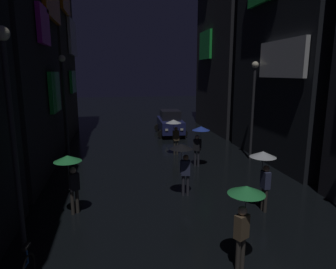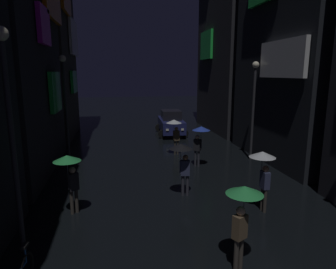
# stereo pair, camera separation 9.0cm
# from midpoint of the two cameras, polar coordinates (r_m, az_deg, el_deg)

# --- Properties ---
(building_left_far) EXTENTS (4.25, 7.20, 16.79)m
(building_left_far) POSITION_cam_midpoint_polar(r_m,az_deg,el_deg) (24.39, -23.29, 19.35)
(building_left_far) COLOR #33302D
(building_left_far) RESTS_ON ground
(building_right_far) EXTENTS (4.25, 8.11, 18.93)m
(building_right_far) POSITION_cam_midpoint_polar(r_m,az_deg,el_deg) (26.45, 13.02, 21.60)
(building_right_far) COLOR #232328
(building_right_far) RESTS_ON ground
(pedestrian_midstreet_left_black) EXTENTS (0.90, 0.90, 2.12)m
(pedestrian_midstreet_left_black) POSITION_cam_midpoint_polar(r_m,az_deg,el_deg) (11.52, 2.97, -3.93)
(pedestrian_midstreet_left_black) COLOR #2D2D38
(pedestrian_midstreet_left_black) RESTS_ON ground
(pedestrian_foreground_left_blue) EXTENTS (0.90, 0.90, 2.12)m
(pedestrian_foreground_left_blue) POSITION_cam_midpoint_polar(r_m,az_deg,el_deg) (15.27, 6.25, -0.11)
(pedestrian_foreground_left_blue) COLOR #2D2D38
(pedestrian_foreground_left_blue) RESTS_ON ground
(pedestrian_midstreet_centre_clear) EXTENTS (0.90, 0.90, 2.12)m
(pedestrian_midstreet_centre_clear) POSITION_cam_midpoint_polar(r_m,az_deg,el_deg) (10.84, 17.90, -5.49)
(pedestrian_midstreet_centre_clear) COLOR #38332D
(pedestrian_midstreet_centre_clear) RESTS_ON ground
(pedestrian_far_right_green) EXTENTS (0.90, 0.90, 2.12)m
(pedestrian_far_right_green) POSITION_cam_midpoint_polar(r_m,az_deg,el_deg) (10.49, -18.10, -6.08)
(pedestrian_far_right_green) COLOR #38332D
(pedestrian_far_right_green) RESTS_ON ground
(pedestrian_near_crossing_clear) EXTENTS (0.90, 0.90, 2.12)m
(pedestrian_near_crossing_clear) POSITION_cam_midpoint_polar(r_m,az_deg,el_deg) (17.41, 1.44, 1.41)
(pedestrian_near_crossing_clear) COLOR #38332D
(pedestrian_near_crossing_clear) RESTS_ON ground
(pedestrian_foreground_right_green) EXTENTS (0.90, 0.90, 2.12)m
(pedestrian_foreground_right_green) POSITION_cam_midpoint_polar(r_m,az_deg,el_deg) (7.57, 14.43, -12.83)
(pedestrian_foreground_right_green) COLOR #38332D
(pedestrian_foreground_right_green) RESTS_ON ground
(car_distant) EXTENTS (2.40, 4.22, 1.92)m
(car_distant) POSITION_cam_midpoint_polar(r_m,az_deg,el_deg) (23.48, 0.68, 2.23)
(car_distant) COLOR navy
(car_distant) RESTS_ON ground
(streetlamp_left_far) EXTENTS (0.36, 0.36, 5.68)m
(streetlamp_left_far) POSITION_cam_midpoint_polar(r_m,az_deg,el_deg) (17.01, -18.87, 6.91)
(streetlamp_left_far) COLOR #2D2D33
(streetlamp_left_far) RESTS_ON ground
(streetlamp_right_far) EXTENTS (0.36, 0.36, 5.36)m
(streetlamp_right_far) POSITION_cam_midpoint_polar(r_m,az_deg,el_deg) (16.91, 16.16, 6.46)
(streetlamp_right_far) COLOR #2D2D33
(streetlamp_right_far) RESTS_ON ground
(streetlamp_left_near) EXTENTS (0.36, 0.36, 5.85)m
(streetlamp_left_near) POSITION_cam_midpoint_polar(r_m,az_deg,el_deg) (8.41, -27.64, 2.60)
(streetlamp_left_near) COLOR #2D2D33
(streetlamp_left_near) RESTS_ON ground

